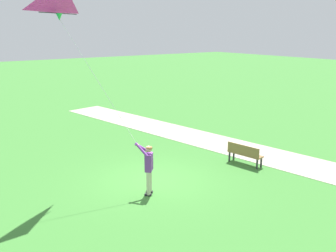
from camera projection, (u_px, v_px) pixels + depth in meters
ground_plane at (154, 181)px, 13.71m from camera, size 120.00×120.00×0.00m
walkway_path at (296, 163)px, 15.51m from camera, size 7.74×31.95×0.02m
person_kite_flyer at (148, 165)px, 12.34m from camera, size 0.60×0.59×1.83m
flying_kite at (63, 0)px, 11.31m from camera, size 2.56×2.19×5.14m
park_bench_near_walkway at (244, 153)px, 15.23m from camera, size 0.69×1.55×0.88m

